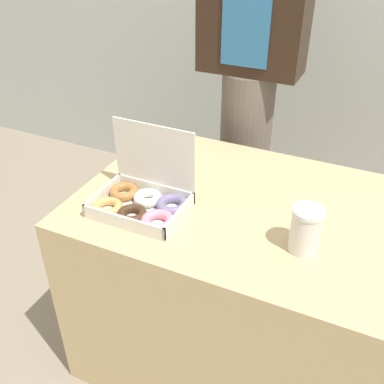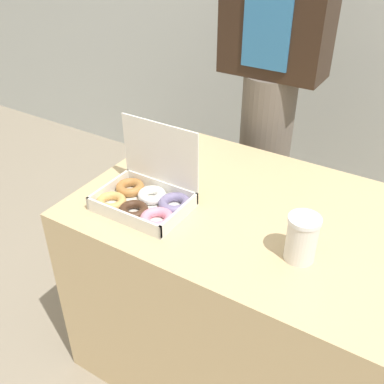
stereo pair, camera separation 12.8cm
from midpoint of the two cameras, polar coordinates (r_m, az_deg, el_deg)
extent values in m
plane|color=gray|center=(1.92, 7.79, -19.90)|extent=(14.00, 14.00, 0.00)
cube|color=tan|center=(1.65, 8.75, -12.34)|extent=(1.06, 0.74, 0.72)
cube|color=silver|center=(1.39, -3.61, -2.00)|extent=(0.28, 0.20, 0.01)
cube|color=silver|center=(1.45, -8.00, 0.38)|extent=(0.01, 0.20, 0.04)
cube|color=silver|center=(1.32, 1.15, -2.96)|extent=(0.01, 0.20, 0.04)
cube|color=silver|center=(1.32, -6.07, -3.26)|extent=(0.28, 0.01, 0.04)
cube|color=silver|center=(1.45, -1.44, 0.65)|extent=(0.28, 0.01, 0.04)
cube|color=silver|center=(1.39, -1.45, 4.93)|extent=(0.28, 0.01, 0.20)
torus|color=tan|center=(1.40, -7.65, -1.30)|extent=(0.12, 0.12, 0.03)
torus|color=#A87038|center=(1.46, -5.39, 0.51)|extent=(0.13, 0.13, 0.03)
torus|color=#422819|center=(1.35, -4.77, -2.40)|extent=(0.11, 0.11, 0.03)
torus|color=white|center=(1.42, -2.56, -0.49)|extent=(0.13, 0.13, 0.03)
torus|color=pink|center=(1.31, -1.69, -3.54)|extent=(0.13, 0.13, 0.03)
torus|color=slate|center=(1.38, 0.45, -1.55)|extent=(0.12, 0.12, 0.03)
cylinder|color=silver|center=(1.22, 16.69, -6.00)|extent=(0.08, 0.08, 0.12)
cylinder|color=white|center=(1.18, 17.20, -3.50)|extent=(0.09, 0.09, 0.01)
cylinder|color=#665B51|center=(2.07, 10.61, 2.01)|extent=(0.22, 0.22, 0.94)
cube|color=teal|center=(1.73, 11.86, 21.08)|extent=(0.18, 0.01, 0.38)
camera|label=1|loc=(0.06, -87.14, 1.89)|focal=42.00mm
camera|label=2|loc=(0.06, 92.86, -1.89)|focal=42.00mm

